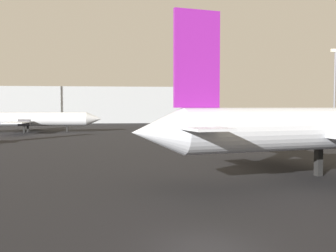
% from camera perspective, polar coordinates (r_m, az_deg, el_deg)
% --- Properties ---
extents(ground_plane, '(600.00, 600.00, 0.00)m').
position_cam_1_polar(ground_plane, '(15.14, 5.77, -17.96)').
color(ground_plane, black).
extents(airplane_distant, '(29.26, 21.15, 9.51)m').
position_cam_1_polar(airplane_distant, '(84.97, -20.01, 0.97)').
color(airplane_distant, silver).
rests_on(airplane_distant, ground_plane).
extents(light_mast_right, '(2.40, 0.50, 20.11)m').
position_cam_1_polar(light_mast_right, '(106.32, 23.78, 5.86)').
color(light_mast_right, slate).
rests_on(light_mast_right, ground_plane).
extents(terminal_building, '(70.09, 26.94, 12.01)m').
position_cam_1_polar(terminal_building, '(139.17, -11.73, 3.09)').
color(terminal_building, '#999EA3').
rests_on(terminal_building, ground_plane).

